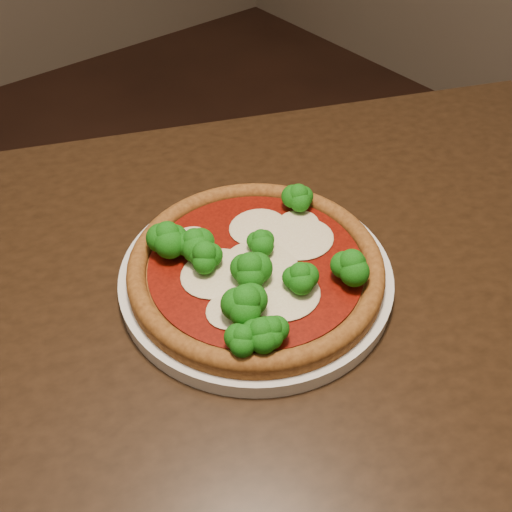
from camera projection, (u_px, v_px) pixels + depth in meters
dining_table at (252, 385)px, 0.66m from camera, size 1.37×1.22×0.75m
plate at (256, 276)px, 0.63m from camera, size 0.30×0.30×0.02m
pizza at (255, 266)px, 0.61m from camera, size 0.28×0.28×0.06m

